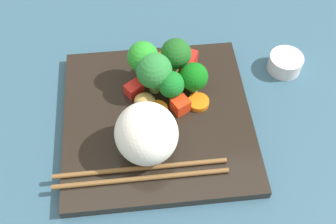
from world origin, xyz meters
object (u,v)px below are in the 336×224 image
object	(u,v)px
chopstick_pair	(141,173)
sauce_cup	(285,63)
carrot_slice_4	(198,102)
rice_mound	(146,134)
broccoli_floret_4	(155,71)
square_plate	(158,119)

from	to	relation	value
chopstick_pair	sauce_cup	bearing A→B (deg)	35.54
carrot_slice_4	chopstick_pair	xyz separation A→B (cm)	(8.30, 9.84, -0.05)
rice_mound	chopstick_pair	bearing A→B (deg)	73.17
rice_mound	broccoli_floret_4	world-z (taller)	rice_mound
broccoli_floret_4	sauce_cup	bearing A→B (deg)	-170.05
rice_mound	sauce_cup	distance (cm)	24.74
square_plate	broccoli_floret_4	size ratio (longest dim) A/B	3.79
sauce_cup	carrot_slice_4	bearing A→B (deg)	24.66
rice_mound	broccoli_floret_4	bearing A→B (deg)	-100.76
square_plate	chopstick_pair	distance (cm)	8.84
broccoli_floret_4	sauce_cup	size ratio (longest dim) A/B	1.34
square_plate	rice_mound	world-z (taller)	rice_mound
square_plate	chopstick_pair	bearing A→B (deg)	72.36
rice_mound	carrot_slice_4	xyz separation A→B (cm)	(-7.26, -6.38, -3.26)
carrot_slice_4	sauce_cup	distance (cm)	15.04
square_plate	carrot_slice_4	bearing A→B (deg)	-165.45
rice_mound	carrot_slice_4	world-z (taller)	rice_mound
sauce_cup	rice_mound	bearing A→B (deg)	31.16
sauce_cup	chopstick_pair	bearing A→B (deg)	36.25
rice_mound	carrot_slice_4	distance (cm)	10.20
square_plate	carrot_slice_4	distance (cm)	5.93
square_plate	broccoli_floret_4	bearing A→B (deg)	-91.95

